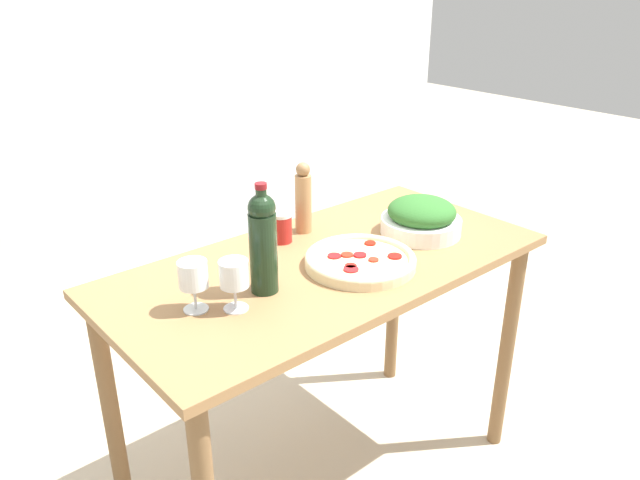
% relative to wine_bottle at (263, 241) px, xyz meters
% --- Properties ---
extents(ground_plane, '(14.00, 14.00, 0.00)m').
position_rel_wine_bottle_xyz_m(ground_plane, '(0.27, 0.03, -1.09)').
color(ground_plane, '#BCAD93').
extents(wall_back, '(6.40, 0.06, 2.60)m').
position_rel_wine_bottle_xyz_m(wall_back, '(0.27, 2.36, 0.21)').
color(wall_back, silver).
rests_on(wall_back, ground_plane).
extents(prep_counter, '(1.45, 0.71, 0.93)m').
position_rel_wine_bottle_xyz_m(prep_counter, '(0.27, 0.03, -0.30)').
color(prep_counter, olive).
rests_on(prep_counter, ground_plane).
extents(wine_bottle, '(0.08, 0.08, 0.33)m').
position_rel_wine_bottle_xyz_m(wine_bottle, '(0.00, 0.00, 0.00)').
color(wine_bottle, black).
rests_on(wine_bottle, prep_counter).
extents(wine_glass_near, '(0.08, 0.08, 0.15)m').
position_rel_wine_bottle_xyz_m(wine_glass_near, '(-0.12, -0.04, -0.06)').
color(wine_glass_near, silver).
rests_on(wine_glass_near, prep_counter).
extents(wine_glass_far, '(0.08, 0.08, 0.15)m').
position_rel_wine_bottle_xyz_m(wine_glass_far, '(-0.21, 0.03, -0.06)').
color(wine_glass_far, silver).
rests_on(wine_glass_far, prep_counter).
extents(pepper_mill, '(0.06, 0.06, 0.26)m').
position_rel_wine_bottle_xyz_m(pepper_mill, '(0.37, 0.27, -0.04)').
color(pepper_mill, '#AD7F51').
rests_on(pepper_mill, prep_counter).
extents(salad_bowl, '(0.28, 0.28, 0.13)m').
position_rel_wine_bottle_xyz_m(salad_bowl, '(0.67, -0.02, -0.10)').
color(salad_bowl, white).
rests_on(salad_bowl, prep_counter).
extents(homemade_pizza, '(0.35, 0.35, 0.04)m').
position_rel_wine_bottle_xyz_m(homemade_pizza, '(0.33, -0.07, -0.14)').
color(homemade_pizza, beige).
rests_on(homemade_pizza, prep_counter).
extents(salt_canister, '(0.07, 0.07, 0.11)m').
position_rel_wine_bottle_xyz_m(salt_canister, '(0.25, 0.25, -0.11)').
color(salt_canister, '#B2231E').
rests_on(salt_canister, prep_counter).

